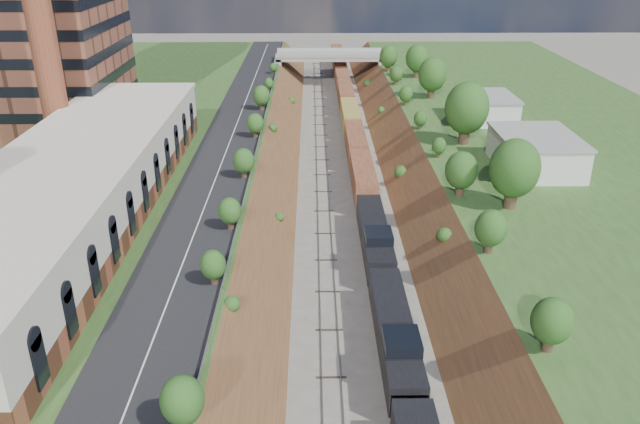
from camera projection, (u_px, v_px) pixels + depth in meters
platform_left at (100, 167)px, 85.10m from camera, size 44.00×180.00×5.00m
platform_right at (580, 165)px, 85.86m from camera, size 44.00×180.00×5.00m
embankment_left at (262, 183)px, 86.38m from camera, size 10.00×180.00×10.00m
embankment_right at (420, 183)px, 86.63m from camera, size 10.00×180.00×10.00m
rail_left_track at (323, 182)px, 86.44m from camera, size 1.58×180.00×0.18m
rail_right_track at (360, 182)px, 86.50m from camera, size 1.58×180.00×0.18m
road at (227, 149)px, 84.25m from camera, size 8.00×180.00×0.10m
guardrail at (257, 146)px, 83.91m from camera, size 0.10×171.00×0.70m
commercial_building at (74, 186)px, 62.63m from camera, size 14.30×62.30×7.00m
overpass at (330, 62)px, 141.02m from camera, size 24.50×8.30×7.40m
white_building_near at (536, 153)px, 76.61m from camera, size 9.00×12.00×4.00m
white_building_far at (486, 108)px, 96.75m from camera, size 8.00×10.00×3.60m
tree_right_large at (515, 169)px, 64.62m from camera, size 5.25×5.25×7.61m
tree_left_crest at (210, 292)px, 47.01m from camera, size 2.45×2.45×3.55m
freight_train at (353, 130)px, 101.16m from camera, size 2.77×156.96×4.55m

